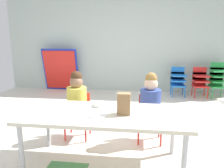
% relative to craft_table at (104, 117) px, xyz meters
% --- Properties ---
extents(ground_plane, '(6.25, 5.48, 0.02)m').
position_rel_craft_table_xyz_m(ground_plane, '(0.06, 0.67, -0.55)').
color(ground_plane, silver).
extents(back_wall, '(6.25, 0.10, 2.57)m').
position_rel_craft_table_xyz_m(back_wall, '(0.07, 3.41, 0.74)').
color(back_wall, '#B2C1B7').
rests_on(back_wall, ground_plane).
extents(craft_table, '(1.68, 0.75, 0.59)m').
position_rel_craft_table_xyz_m(craft_table, '(0.00, 0.00, 0.00)').
color(craft_table, beige).
rests_on(craft_table, ground_plane).
extents(seated_child_near_camera, '(0.33, 0.33, 0.92)m').
position_rel_craft_table_xyz_m(seated_child_near_camera, '(-0.46, 0.60, 0.01)').
color(seated_child_near_camera, red).
rests_on(seated_child_near_camera, ground_plane).
extents(seated_child_middle_seat, '(0.32, 0.31, 0.92)m').
position_rel_craft_table_xyz_m(seated_child_middle_seat, '(0.50, 0.60, 0.01)').
color(seated_child_middle_seat, red).
rests_on(seated_child_middle_seat, ground_plane).
extents(kid_chair_blue_stack, '(0.32, 0.30, 0.68)m').
position_rel_craft_table_xyz_m(kid_chair_blue_stack, '(1.27, 2.98, -0.15)').
color(kid_chair_blue_stack, blue).
rests_on(kid_chair_blue_stack, ground_plane).
extents(kid_chair_red_stack, '(0.32, 0.30, 0.68)m').
position_rel_craft_table_xyz_m(kid_chair_red_stack, '(1.77, 2.98, -0.15)').
color(kid_chair_red_stack, red).
rests_on(kid_chair_red_stack, ground_plane).
extents(kid_chair_green_stack, '(0.32, 0.30, 0.80)m').
position_rel_craft_table_xyz_m(kid_chair_green_stack, '(2.15, 2.98, -0.09)').
color(kid_chair_green_stack, green).
rests_on(kid_chair_green_stack, ground_plane).
extents(folded_activity_table, '(0.90, 0.29, 1.09)m').
position_rel_craft_table_xyz_m(folded_activity_table, '(-1.65, 3.21, -0.00)').
color(folded_activity_table, '#1E33BF').
rests_on(folded_activity_table, ground_plane).
extents(paper_bag_brown, '(0.13, 0.09, 0.22)m').
position_rel_craft_table_xyz_m(paper_bag_brown, '(0.20, -0.02, 0.16)').
color(paper_bag_brown, '#9E754C').
rests_on(paper_bag_brown, craft_table).
extents(paper_plate_near_edge, '(0.18, 0.18, 0.01)m').
position_rel_craft_table_xyz_m(paper_plate_near_edge, '(-0.10, 0.17, 0.05)').
color(paper_plate_near_edge, white).
rests_on(paper_plate_near_edge, craft_table).
extents(paper_plate_center_table, '(0.18, 0.18, 0.01)m').
position_rel_craft_table_xyz_m(paper_plate_center_table, '(-0.05, -0.10, 0.05)').
color(paper_plate_center_table, white).
rests_on(paper_plate_center_table, craft_table).
extents(donut_powdered_on_plate, '(0.12, 0.12, 0.04)m').
position_rel_craft_table_xyz_m(donut_powdered_on_plate, '(-0.10, 0.17, 0.08)').
color(donut_powdered_on_plate, white).
rests_on(donut_powdered_on_plate, craft_table).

